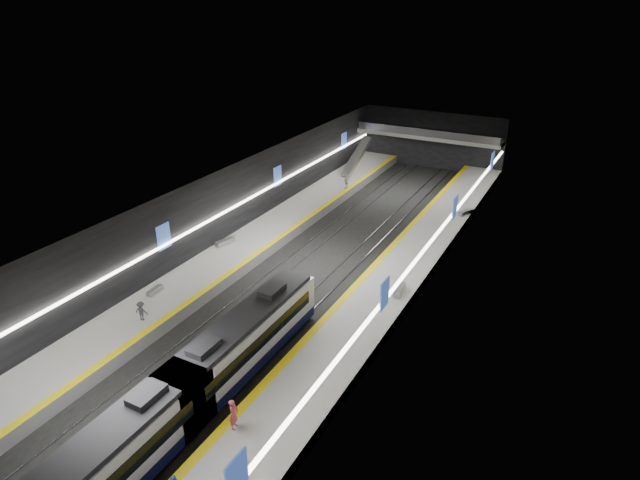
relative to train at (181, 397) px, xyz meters
The scene contains 25 objects.
ground 20.70m from the train, 96.97° to the left, with size 70.00×70.00×0.00m, color black.
ceiling 21.39m from the train, 96.97° to the left, with size 20.00×70.00×0.04m, color beige.
wall_left 24.02m from the train, 121.45° to the left, with size 0.04×70.00×8.00m, color black.
wall_right 21.84m from the train, 69.85° to the left, with size 0.04×70.00×8.00m, color black.
wall_back 55.52m from the train, 92.58° to the left, with size 20.00×0.04×8.00m, color black.
platform_left 22.81m from the train, 116.08° to the left, with size 5.00×70.00×1.00m, color slate.
tile_surface_left 22.78m from the train, 116.08° to the left, with size 5.00×70.00×0.02m, color #9E9E99.
tactile_strip_left 21.90m from the train, 110.89° to the left, with size 0.60×70.00×0.02m, color yellow.
platform_right 21.11m from the train, 76.25° to the left, with size 5.00×70.00×1.00m, color slate.
tile_surface_right 21.07m from the train, 76.25° to the left, with size 5.00×70.00×0.02m, color #9E9E99.
tactile_strip_right 20.66m from the train, 82.20° to the left, with size 0.60×70.00×0.02m, color yellow.
rails 20.70m from the train, 96.97° to the left, with size 6.52×70.00×0.12m.
train is the anchor object (origin of this frame).
ad_posters 21.70m from the train, 96.65° to the left, with size 19.94×53.50×2.20m.
cove_light_left 23.90m from the train, 121.04° to the left, with size 0.25×68.60×0.12m, color white.
cove_light_right 21.76m from the train, 70.34° to the left, with size 0.25×68.60×0.12m, color white.
mezzanine_bridge 53.50m from the train, 92.68° to the left, with size 20.00×3.00×1.50m.
escalator 47.50m from the train, 102.15° to the left, with size 1.20×8.00×0.60m, color #99999E.
bench_left_near 14.64m from the train, 139.70° to the left, with size 0.44×1.59×0.39m, color #99999E.
bench_left_far 22.62m from the train, 120.81° to the left, with size 0.57×2.05×0.50m, color #99999E.
bench_right_near 19.78m from the train, 71.04° to the left, with size 0.57×2.04×0.50m, color #99999E.
bench_right_far 38.41m from the train, 79.50° to the left, with size 0.55×1.98×0.48m, color #99999E.
passenger_right_a 3.40m from the train, ahead, with size 0.71×0.46×1.93m, color #C2484B.
passenger_left_a 40.02m from the train, 101.65° to the left, with size 1.07×0.45×1.83m, color silver.
passenger_left_b 10.95m from the train, 146.50° to the left, with size 1.00×0.57×1.55m, color #3D3E45.
Camera 1 is at (20.70, -37.73, 23.40)m, focal length 30.00 mm.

